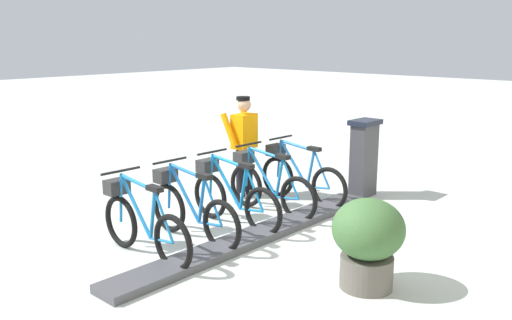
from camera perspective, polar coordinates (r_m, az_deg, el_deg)
ground_plane at (r=7.23m, az=-0.02°, el=-8.28°), size 60.00×60.00×0.00m
dock_rail_base at (r=7.21m, az=-0.02°, el=-7.91°), size 0.44×4.61×0.10m
payment_kiosk at (r=9.17m, az=11.17°, el=0.34°), size 0.36×0.52×1.28m
bike_docked_0 at (r=8.73m, az=4.50°, el=-1.66°), size 1.72×0.54×1.02m
bike_docked_1 at (r=8.17m, az=1.21°, el=-2.65°), size 1.72×0.54×1.02m
bike_docked_2 at (r=7.63m, az=-2.57°, el=-3.77°), size 1.72×0.54×1.02m
bike_docked_3 at (r=7.13m, az=-6.90°, el=-5.03°), size 1.72×0.54×1.02m
bike_docked_4 at (r=6.69m, az=-11.87°, el=-6.43°), size 1.72×0.54×1.02m
worker_near_rack at (r=8.92m, az=-1.28°, el=1.82°), size 0.48×0.65×1.66m
planter_bush at (r=5.85m, az=11.60°, el=-8.07°), size 0.76×0.76×0.97m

